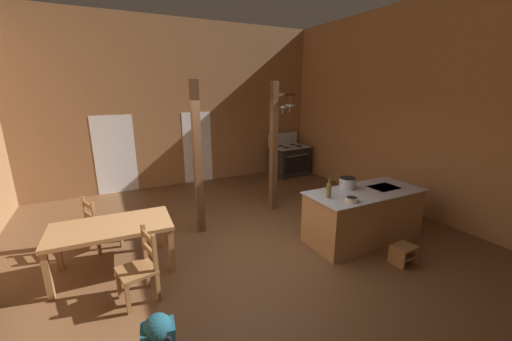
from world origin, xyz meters
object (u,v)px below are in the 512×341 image
at_px(step_stool, 403,253).
at_px(dining_table, 112,231).
at_px(bottle_tall_on_counter, 329,190).
at_px(kitchen_island, 363,215).
at_px(ladderback_chair_by_post, 141,267).
at_px(backpack, 159,340).
at_px(mixing_bowl_on_counter, 352,200).
at_px(stove_range, 289,160).
at_px(stockpot_on_counter, 347,183).
at_px(ladderback_chair_near_window, 100,224).

xyz_separation_m(step_stool, dining_table, (-4.08, 1.89, 0.47)).
bearing_deg(dining_table, bottle_tall_on_counter, -16.15).
relative_size(kitchen_island, ladderback_chair_by_post, 2.28).
relative_size(backpack, bottle_tall_on_counter, 1.75).
height_order(kitchen_island, mixing_bowl_on_counter, mixing_bowl_on_counter).
bearing_deg(ladderback_chair_by_post, mixing_bowl_on_counter, -6.84).
height_order(kitchen_island, stove_range, stove_range).
distance_m(stove_range, ladderback_chair_by_post, 6.55).
distance_m(step_stool, stockpot_on_counter, 1.46).
xyz_separation_m(stockpot_on_counter, bottle_tall_on_counter, (-0.62, -0.23, 0.03)).
bearing_deg(kitchen_island, ladderback_chair_by_post, 178.59).
relative_size(kitchen_island, bottle_tall_on_counter, 6.34).
xyz_separation_m(stove_range, step_stool, (-1.23, -5.20, -0.30)).
xyz_separation_m(ladderback_chair_by_post, backpack, (0.02, -1.17, -0.14)).
distance_m(dining_table, ladderback_chair_by_post, 0.95).
relative_size(backpack, stockpot_on_counter, 1.64).
bearing_deg(bottle_tall_on_counter, backpack, -159.89).
height_order(dining_table, backpack, dining_table).
bearing_deg(stove_range, dining_table, -148.04).
relative_size(stove_range, dining_table, 0.76).
height_order(stockpot_on_counter, bottle_tall_on_counter, bottle_tall_on_counter).
bearing_deg(stove_range, step_stool, -103.30).
bearing_deg(stove_range, ladderback_chair_by_post, -140.15).
bearing_deg(stove_range, ladderback_chair_near_window, -155.32).
height_order(stove_range, dining_table, stove_range).
bearing_deg(step_stool, bottle_tall_on_counter, 130.03).
distance_m(ladderback_chair_by_post, backpack, 1.18).
bearing_deg(backpack, step_stool, 2.39).
relative_size(kitchen_island, mixing_bowl_on_counter, 10.32).
bearing_deg(step_stool, backpack, -177.61).
height_order(dining_table, ladderback_chair_by_post, ladderback_chair_by_post).
height_order(step_stool, stockpot_on_counter, stockpot_on_counter).
xyz_separation_m(kitchen_island, dining_table, (-4.12, 0.98, 0.19)).
bearing_deg(dining_table, stockpot_on_counter, -10.46).
height_order(step_stool, ladderback_chair_near_window, ladderback_chair_near_window).
bearing_deg(stove_range, stockpot_on_counter, -109.03).
bearing_deg(stockpot_on_counter, ladderback_chair_near_window, 159.61).
xyz_separation_m(step_stool, bottle_tall_on_counter, (-0.79, 0.94, 0.89)).
relative_size(dining_table, stockpot_on_counter, 4.79).
relative_size(ladderback_chair_near_window, bottle_tall_on_counter, 2.79).
bearing_deg(ladderback_chair_near_window, stockpot_on_counter, -20.39).
height_order(ladderback_chair_by_post, stockpot_on_counter, stockpot_on_counter).
height_order(kitchen_island, step_stool, kitchen_island).
bearing_deg(bottle_tall_on_counter, kitchen_island, -1.51).
distance_m(stove_range, backpack, 7.34).
bearing_deg(bottle_tall_on_counter, ladderback_chair_near_window, 153.19).
bearing_deg(backpack, mixing_bowl_on_counter, 13.68).
bearing_deg(stockpot_on_counter, kitchen_island, -51.13).
height_order(ladderback_chair_near_window, ladderback_chair_by_post, same).
bearing_deg(stockpot_on_counter, step_stool, -82.08).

